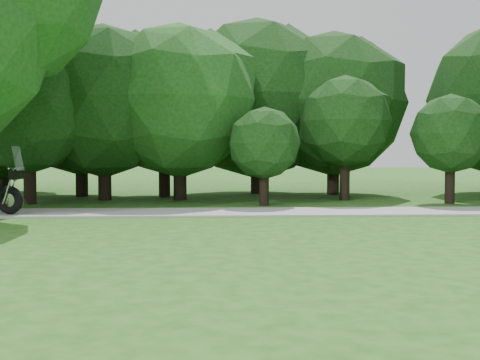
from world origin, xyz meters
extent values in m
plane|color=#235A19|center=(0.00, 0.00, 0.00)|extent=(100.00, 100.00, 0.00)
cube|color=#9D9D97|center=(0.00, 8.00, 0.03)|extent=(60.00, 2.20, 0.06)
cylinder|color=black|center=(1.79, 15.13, 0.90)|extent=(0.50, 0.50, 1.80)
sphere|color=black|center=(1.79, 15.13, 3.74)|extent=(5.97, 5.97, 5.97)
cylinder|color=black|center=(-12.05, 16.26, 0.90)|extent=(0.55, 0.55, 1.80)
sphere|color=black|center=(-12.05, 16.26, 4.07)|extent=(7.00, 7.00, 7.00)
cylinder|color=black|center=(-1.47, 10.36, 0.65)|extent=(0.32, 0.32, 1.29)
sphere|color=black|center=(-1.47, 10.36, 2.08)|extent=(2.42, 2.42, 2.42)
cylinder|color=black|center=(4.99, 10.79, 0.76)|extent=(0.34, 0.34, 1.52)
sphere|color=black|center=(4.99, 10.79, 2.41)|extent=(2.74, 2.74, 2.74)
cylinder|color=black|center=(-1.33, 15.67, 0.90)|extent=(0.54, 0.54, 1.80)
sphere|color=black|center=(-1.33, 15.67, 3.99)|extent=(6.72, 6.72, 6.72)
cylinder|color=black|center=(-8.38, 14.45, 0.90)|extent=(0.48, 0.48, 1.80)
sphere|color=black|center=(-8.38, 14.45, 3.61)|extent=(5.58, 5.58, 5.58)
cylinder|color=black|center=(-5.09, 14.15, 0.90)|extent=(0.45, 0.45, 1.80)
sphere|color=black|center=(-5.09, 14.15, 3.40)|extent=(4.92, 4.92, 4.92)
cylinder|color=black|center=(-7.16, 12.73, 0.90)|extent=(0.48, 0.48, 1.80)
sphere|color=black|center=(-7.16, 12.73, 3.63)|extent=(5.64, 5.64, 5.64)
cylinder|color=black|center=(-4.40, 12.65, 0.90)|extent=(0.48, 0.48, 1.80)
sphere|color=#164D1A|center=(-4.40, 12.65, 3.65)|extent=(5.70, 5.70, 5.70)
cylinder|color=black|center=(-9.43, 11.22, 0.90)|extent=(0.42, 0.42, 1.80)
sphere|color=black|center=(-9.43, 11.22, 3.22)|extent=(4.38, 4.38, 4.38)
cylinder|color=black|center=(1.65, 12.27, 0.90)|extent=(0.37, 0.37, 1.80)
sphere|color=black|center=(1.65, 12.27, 2.90)|extent=(3.37, 3.37, 3.37)
torus|color=black|center=(-8.84, 7.41, 0.46)|extent=(0.83, 0.44, 0.80)
cylinder|color=silver|center=(-8.79, 7.40, 0.86)|extent=(0.45, 0.18, 1.03)
cylinder|color=silver|center=(-8.61, 7.34, 1.35)|extent=(0.24, 0.72, 0.04)
camera|label=1|loc=(-3.13, -9.55, 1.90)|focal=45.00mm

